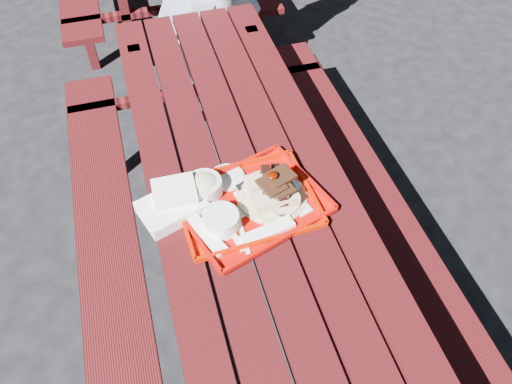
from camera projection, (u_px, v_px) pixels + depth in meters
ground at (248, 276)px, 2.47m from camera, size 60.00×60.00×0.00m
picnic_table_near at (246, 206)px, 2.04m from camera, size 1.41×2.40×0.75m
near_tray at (244, 195)px, 1.79m from camera, size 0.50×0.41×0.15m
far_tray at (251, 206)px, 1.77m from camera, size 0.58×0.51×0.08m
white_cloth at (173, 203)px, 1.76m from camera, size 0.26×0.22×0.09m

